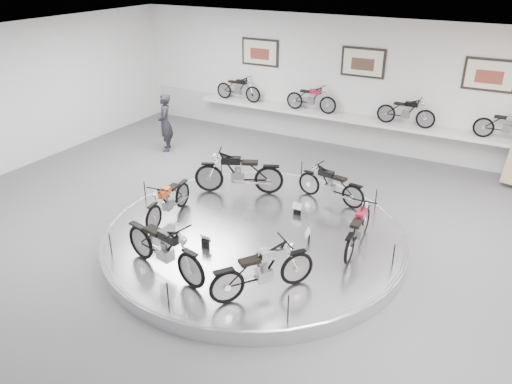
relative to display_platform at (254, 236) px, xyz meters
The scene contains 21 objects.
floor 0.34m from the display_platform, 90.00° to the right, with size 16.00×16.00×0.00m, color #555457.
ceiling 3.86m from the display_platform, 90.00° to the right, with size 16.00×16.00×0.00m, color white.
wall_back 6.95m from the display_platform, 90.00° to the left, with size 16.00×16.00×0.00m, color silver.
dado_band 6.69m from the display_platform, 90.00° to the left, with size 15.68×0.04×1.10m, color #BCBCBA.
display_platform is the anchor object (origin of this frame).
platform_rim 0.12m from the display_platform, ahead, with size 6.40×6.40×0.10m, color #B2B2BA.
shelf 6.46m from the display_platform, 90.00° to the left, with size 11.00×0.55×0.10m, color silver.
poster_left 7.94m from the display_platform, 117.72° to the left, with size 1.35×0.06×0.88m, color beige.
poster_center 7.13m from the display_platform, 90.00° to the left, with size 1.35×0.06×0.88m, color beige.
poster_right 7.94m from the display_platform, 62.28° to the left, with size 1.35×0.06×0.88m, color beige.
shelf_bike_a 7.76m from the display_platform, 123.27° to the left, with size 1.22×0.42×0.73m, color black, non-canonical shape.
shelf_bike_b 6.69m from the display_platform, 103.19° to the left, with size 1.22×0.42×0.73m, color maroon, non-canonical shape.
shelf_bike_c 6.69m from the display_platform, 76.81° to the left, with size 1.22×0.42×0.73m, color black, non-canonical shape.
shelf_bike_d 7.76m from the display_platform, 56.73° to the left, with size 1.22×0.42×0.73m, color #B6B7BC, non-canonical shape.
bike_a 2.25m from the display_platform, 10.66° to the left, with size 1.51×0.53×0.89m, color maroon, non-canonical shape.
bike_b 2.35m from the display_platform, 66.69° to the left, with size 1.49×0.53×0.88m, color black, non-canonical shape.
bike_c 2.03m from the display_platform, 130.52° to the left, with size 1.85×0.65×1.09m, color black, non-canonical shape.
bike_d 2.06m from the display_platform, 167.06° to the right, with size 1.53×0.54×0.90m, color #C34913, non-canonical shape.
bike_e 2.34m from the display_platform, 107.74° to the right, with size 1.78×0.63×1.05m, color black, non-canonical shape.
bike_f 2.27m from the display_platform, 56.86° to the right, with size 1.66×0.59×0.98m, color #B6B7BC, non-canonical shape.
visitor 6.31m from the display_platform, 145.32° to the left, with size 0.66×0.43×1.80m, color black.
Camera 1 is at (4.52, -7.76, 5.64)m, focal length 35.00 mm.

